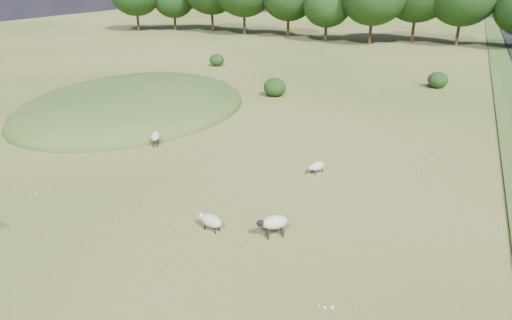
{
  "coord_description": "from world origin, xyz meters",
  "views": [
    {
      "loc": [
        10.78,
        -15.42,
        9.83
      ],
      "look_at": [
        2.0,
        4.0,
        1.0
      ],
      "focal_mm": 32.0,
      "sensor_mm": 36.0,
      "label": 1
    }
  ],
  "objects_px": {
    "sheep_4": "(211,221)",
    "sheep_2": "(155,136)",
    "sheep_0": "(274,223)",
    "sheep_1": "(317,166)"
  },
  "relations": [
    {
      "from": "sheep_4",
      "to": "sheep_2",
      "type": "bearing_deg",
      "value": -30.04
    },
    {
      "from": "sheep_2",
      "to": "sheep_4",
      "type": "xyz_separation_m",
      "value": [
        7.95,
        -7.23,
        -0.15
      ]
    },
    {
      "from": "sheep_0",
      "to": "sheep_1",
      "type": "relative_size",
      "value": 1.1
    },
    {
      "from": "sheep_0",
      "to": "sheep_4",
      "type": "xyz_separation_m",
      "value": [
        -2.53,
        -0.57,
        -0.22
      ]
    },
    {
      "from": "sheep_0",
      "to": "sheep_2",
      "type": "bearing_deg",
      "value": -71.17
    },
    {
      "from": "sheep_2",
      "to": "sheep_4",
      "type": "bearing_deg",
      "value": -159.35
    },
    {
      "from": "sheep_0",
      "to": "sheep_1",
      "type": "distance_m",
      "value": 6.71
    },
    {
      "from": "sheep_0",
      "to": "sheep_4",
      "type": "relative_size",
      "value": 1.02
    },
    {
      "from": "sheep_1",
      "to": "sheep_2",
      "type": "relative_size",
      "value": 0.95
    },
    {
      "from": "sheep_2",
      "to": "sheep_4",
      "type": "height_order",
      "value": "sheep_2"
    }
  ]
}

